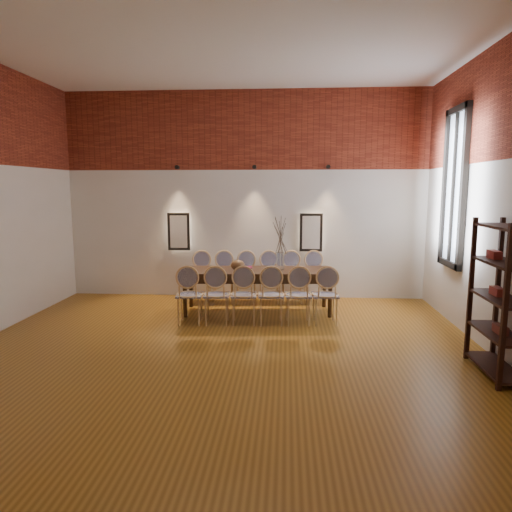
# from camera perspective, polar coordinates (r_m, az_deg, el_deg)

# --- Properties ---
(floor) EXTENTS (7.00, 7.00, 0.02)m
(floor) POSITION_cam_1_polar(r_m,az_deg,el_deg) (5.90, -4.59, -13.04)
(floor) COLOR #98621C
(floor) RESTS_ON ground
(ceiling) EXTENTS (7.00, 7.00, 0.02)m
(ceiling) POSITION_cam_1_polar(r_m,az_deg,el_deg) (5.79, -5.12, 27.17)
(ceiling) COLOR silver
(ceiling) RESTS_ON ground
(wall_back) EXTENTS (7.00, 0.10, 4.00)m
(wall_back) POSITION_cam_1_polar(r_m,az_deg,el_deg) (9.01, -1.42, 7.52)
(wall_back) COLOR silver
(wall_back) RESTS_ON ground
(wall_front) EXTENTS (7.00, 0.10, 4.00)m
(wall_front) POSITION_cam_1_polar(r_m,az_deg,el_deg) (2.05, -19.92, 3.79)
(wall_front) COLOR silver
(wall_front) RESTS_ON ground
(brick_band_back) EXTENTS (7.00, 0.02, 1.50)m
(brick_band_back) POSITION_cam_1_polar(r_m,az_deg,el_deg) (9.01, -1.49, 15.49)
(brick_band_back) COLOR maroon
(brick_band_back) RESTS_ON ground
(niche_left) EXTENTS (0.36, 0.06, 0.66)m
(niche_left) POSITION_cam_1_polar(r_m,az_deg,el_deg) (9.16, -9.59, 3.04)
(niche_left) COLOR #FFEAC6
(niche_left) RESTS_ON wall_back
(niche_right) EXTENTS (0.36, 0.06, 0.66)m
(niche_right) POSITION_cam_1_polar(r_m,az_deg,el_deg) (8.93, 6.89, 2.95)
(niche_right) COLOR #FFEAC6
(niche_right) RESTS_ON wall_back
(spot_fixture_left) EXTENTS (0.08, 0.10, 0.08)m
(spot_fixture_left) POSITION_cam_1_polar(r_m,az_deg,el_deg) (9.10, -9.83, 10.87)
(spot_fixture_left) COLOR black
(spot_fixture_left) RESTS_ON wall_back
(spot_fixture_mid) EXTENTS (0.08, 0.10, 0.08)m
(spot_fixture_mid) POSITION_cam_1_polar(r_m,az_deg,el_deg) (8.88, -0.20, 11.06)
(spot_fixture_mid) COLOR black
(spot_fixture_mid) RESTS_ON wall_back
(spot_fixture_right) EXTENTS (0.08, 0.10, 0.08)m
(spot_fixture_right) POSITION_cam_1_polar(r_m,az_deg,el_deg) (8.89, 9.01, 10.95)
(spot_fixture_right) COLOR black
(spot_fixture_right) RESTS_ON wall_back
(window_glass) EXTENTS (0.02, 0.78, 2.38)m
(window_glass) POSITION_cam_1_polar(r_m,az_deg,el_deg) (7.88, 23.62, 7.78)
(window_glass) COLOR silver
(window_glass) RESTS_ON wall_right
(window_frame) EXTENTS (0.08, 0.90, 2.50)m
(window_frame) POSITION_cam_1_polar(r_m,az_deg,el_deg) (7.87, 23.48, 7.78)
(window_frame) COLOR black
(window_frame) RESTS_ON wall_right
(window_mullion) EXTENTS (0.06, 0.06, 2.40)m
(window_mullion) POSITION_cam_1_polar(r_m,az_deg,el_deg) (7.87, 23.48, 7.78)
(window_mullion) COLOR black
(window_mullion) RESTS_ON wall_right
(dining_table) EXTENTS (2.64, 0.99, 0.75)m
(dining_table) POSITION_cam_1_polar(r_m,az_deg,el_deg) (7.98, 0.19, -4.38)
(dining_table) COLOR #321D0E
(dining_table) RESTS_ON floor
(chair_near_a) EXTENTS (0.47, 0.47, 0.94)m
(chair_near_a) POSITION_cam_1_polar(r_m,az_deg,el_deg) (7.36, -8.29, -4.80)
(chair_near_a) COLOR tan
(chair_near_a) RESTS_ON floor
(chair_near_b) EXTENTS (0.47, 0.47, 0.94)m
(chair_near_b) POSITION_cam_1_polar(r_m,az_deg,el_deg) (7.31, -4.93, -4.84)
(chair_near_b) COLOR tan
(chair_near_b) RESTS_ON floor
(chair_near_c) EXTENTS (0.47, 0.47, 0.94)m
(chair_near_c) POSITION_cam_1_polar(r_m,az_deg,el_deg) (7.28, -1.53, -4.86)
(chair_near_c) COLOR tan
(chair_near_c) RESTS_ON floor
(chair_near_d) EXTENTS (0.47, 0.47, 0.94)m
(chair_near_d) POSITION_cam_1_polar(r_m,az_deg,el_deg) (7.28, 1.88, -4.87)
(chair_near_d) COLOR tan
(chair_near_d) RESTS_ON floor
(chair_near_e) EXTENTS (0.47, 0.47, 0.94)m
(chair_near_e) POSITION_cam_1_polar(r_m,az_deg,el_deg) (7.31, 5.28, -4.85)
(chair_near_e) COLOR tan
(chair_near_e) RESTS_ON floor
(chair_near_f) EXTENTS (0.47, 0.47, 0.94)m
(chair_near_f) POSITION_cam_1_polar(r_m,az_deg,el_deg) (7.36, 8.65, -4.82)
(chair_near_f) COLOR tan
(chair_near_f) RESTS_ON floor
(chair_far_a) EXTENTS (0.47, 0.47, 0.94)m
(chair_far_a) POSITION_cam_1_polar(r_m,az_deg,el_deg) (8.71, -6.92, -2.71)
(chair_far_a) COLOR tan
(chair_far_a) RESTS_ON floor
(chair_far_b) EXTENTS (0.47, 0.47, 0.94)m
(chair_far_b) POSITION_cam_1_polar(r_m,az_deg,el_deg) (8.67, -4.08, -2.72)
(chair_far_b) COLOR tan
(chair_far_b) RESTS_ON floor
(chair_far_c) EXTENTS (0.47, 0.47, 0.94)m
(chair_far_c) POSITION_cam_1_polar(r_m,az_deg,el_deg) (8.64, -1.23, -2.73)
(chair_far_c) COLOR tan
(chair_far_c) RESTS_ON floor
(chair_far_d) EXTENTS (0.47, 0.47, 0.94)m
(chair_far_d) POSITION_cam_1_polar(r_m,az_deg,el_deg) (8.64, 1.64, -2.73)
(chair_far_d) COLOR tan
(chair_far_d) RESTS_ON floor
(chair_far_e) EXTENTS (0.47, 0.47, 0.94)m
(chair_far_e) POSITION_cam_1_polar(r_m,az_deg,el_deg) (8.66, 4.50, -2.73)
(chair_far_e) COLOR tan
(chair_far_e) RESTS_ON floor
(chair_far_f) EXTENTS (0.47, 0.47, 0.94)m
(chair_far_f) POSITION_cam_1_polar(r_m,az_deg,el_deg) (8.71, 7.34, -2.72)
(chair_far_f) COLOR tan
(chair_far_f) RESTS_ON floor
(vase) EXTENTS (0.14, 0.14, 0.30)m
(vase) POSITION_cam_1_polar(r_m,az_deg,el_deg) (7.89, 3.06, -0.65)
(vase) COLOR silver
(vase) RESTS_ON dining_table
(dried_branches) EXTENTS (0.50, 0.50, 0.70)m
(dried_branches) POSITION_cam_1_polar(r_m,az_deg,el_deg) (7.83, 3.09, 2.60)
(dried_branches) COLOR #4D4032
(dried_branches) RESTS_ON vase
(bowl) EXTENTS (0.24, 0.24, 0.18)m
(bowl) POSITION_cam_1_polar(r_m,az_deg,el_deg) (7.85, -2.30, -1.14)
(bowl) COLOR brown
(bowl) RESTS_ON dining_table
(book) EXTENTS (0.27, 0.20, 0.03)m
(book) POSITION_cam_1_polar(r_m,az_deg,el_deg) (8.01, -1.45, -1.48)
(book) COLOR maroon
(book) RESTS_ON dining_table
(shelving_rack) EXTENTS (0.40, 1.01, 1.80)m
(shelving_rack) POSITION_cam_1_polar(r_m,az_deg,el_deg) (5.93, 28.28, -4.71)
(shelving_rack) COLOR black
(shelving_rack) RESTS_ON floor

